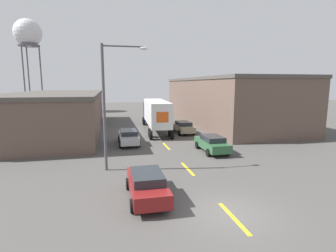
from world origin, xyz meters
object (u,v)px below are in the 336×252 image
Objects in this scene: water_tower at (28,34)px; parked_car_left_far at (129,137)px; parked_car_left_near at (147,184)px; street_lamp at (109,98)px; parked_car_right_mid at (212,143)px; parked_car_right_far at (183,127)px; semi_truck at (155,112)px.

parked_car_left_far is at bearing -63.79° from water_tower.
water_tower reaches higher than parked_car_left_near.
street_lamp is at bearing -69.88° from water_tower.
water_tower is at bearing 110.12° from street_lamp.
water_tower is 2.27× the size of street_lamp.
parked_car_right_mid is at bearing 49.89° from parked_car_left_near.
parked_car_right_mid is (7.09, 8.41, 0.00)m from parked_car_left_near.
parked_car_left_far is 1.00× the size of parked_car_right_far.
parked_car_right_far is 0.53× the size of street_lamp.
parked_car_right_mid is at bearing -90.00° from parked_car_right_far.
parked_car_right_mid is 10.33m from street_lamp.
parked_car_left_near and parked_car_left_far have the same top height.
parked_car_left_far is at bearing -146.29° from parked_car_right_far.
parked_car_left_far is 9.05m from street_lamp.
parked_car_right_mid and parked_car_left_far have the same top height.
semi_truck reaches higher than parked_car_left_near.
semi_truck is at bearing -52.72° from water_tower.
semi_truck reaches higher than parked_car_right_far.
parked_car_left_near is at bearing -71.33° from street_lamp.
water_tower is at bearing 130.67° from semi_truck.
parked_car_left_near is 13.04m from parked_car_left_far.
parked_car_left_near and parked_car_right_far have the same top height.
semi_truck is 12.74m from parked_car_right_mid.
parked_car_left_near is 0.24× the size of water_tower.
semi_truck is 8.81m from parked_car_left_far.
parked_car_right_far is (7.09, 17.77, 0.00)m from parked_car_left_near.
parked_car_left_near is 1.00× the size of parked_car_right_mid.
parked_car_right_far is at bearing 90.00° from parked_car_right_mid.
parked_car_left_near is (-4.08, -20.69, -1.59)m from semi_truck.
parked_car_right_far is (7.09, 4.73, 0.00)m from parked_car_left_far.
street_lamp reaches higher than parked_car_right_mid.
street_lamp is at bearing -125.33° from parked_car_right_far.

